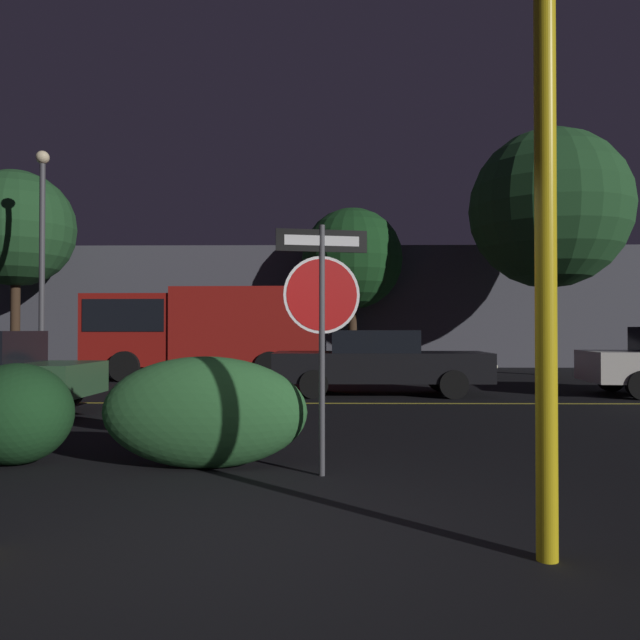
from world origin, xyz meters
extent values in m
plane|color=black|center=(0.00, 0.00, 0.00)|extent=(260.00, 260.00, 0.00)
cube|color=gold|center=(0.00, 7.87, 0.00)|extent=(41.35, 0.12, 0.01)
cylinder|color=#4C4C51|center=(0.52, 1.90, 1.24)|extent=(0.06, 0.06, 2.47)
cylinder|color=white|center=(0.52, 1.90, 1.78)|extent=(0.75, 0.17, 0.77)
cylinder|color=#B71414|center=(0.52, 1.90, 1.78)|extent=(0.70, 0.16, 0.71)
cube|color=black|center=(0.52, 1.90, 2.32)|extent=(0.90, 0.21, 0.22)
cube|color=white|center=(0.52, 1.90, 2.32)|extent=(0.74, 0.19, 0.10)
cylinder|color=yellow|center=(1.95, -0.33, 1.80)|extent=(0.13, 0.13, 3.59)
ellipsoid|color=#19421E|center=(-2.74, 2.37, 0.54)|extent=(1.18, 1.08, 1.08)
ellipsoid|color=#2D6633|center=(-0.70, 2.21, 0.58)|extent=(2.13, 0.75, 1.16)
cylinder|color=black|center=(-4.29, 5.50, 0.30)|extent=(0.60, 0.21, 0.60)
cylinder|color=black|center=(-4.26, 7.24, 0.30)|extent=(0.60, 0.21, 0.60)
cube|color=black|center=(1.73, 9.50, 0.62)|extent=(4.67, 1.73, 0.63)
cube|color=black|center=(1.59, 9.50, 1.18)|extent=(1.87, 1.47, 0.48)
cylinder|color=black|center=(3.18, 10.31, 0.30)|extent=(0.60, 0.20, 0.60)
cylinder|color=black|center=(3.17, 8.68, 0.30)|extent=(0.60, 0.20, 0.60)
cylinder|color=black|center=(0.29, 10.33, 0.30)|extent=(0.60, 0.20, 0.60)
cylinder|color=black|center=(0.28, 8.69, 0.30)|extent=(0.60, 0.20, 0.60)
sphere|color=#F4EFCC|center=(4.10, 10.02, 0.65)|extent=(0.14, 0.14, 0.14)
sphere|color=#F4EFCC|center=(4.09, 8.96, 0.65)|extent=(0.14, 0.14, 0.14)
cylinder|color=black|center=(7.12, 10.26, 0.30)|extent=(0.61, 0.25, 0.60)
cube|color=maroon|center=(-5.02, 13.79, 1.42)|extent=(2.58, 2.20, 2.03)
cube|color=black|center=(-5.02, 13.79, 1.82)|extent=(2.33, 2.23, 0.89)
cube|color=maroon|center=(-1.70, 13.71, 1.51)|extent=(4.17, 2.37, 2.21)
cylinder|color=black|center=(-4.98, 12.70, 0.42)|extent=(0.85, 0.30, 0.84)
cylinder|color=black|center=(-4.92, 14.88, 0.42)|extent=(0.85, 0.30, 0.84)
cylinder|color=black|center=(-1.00, 12.60, 0.42)|extent=(0.85, 0.30, 0.84)
cylinder|color=black|center=(-0.94, 14.78, 0.42)|extent=(0.85, 0.30, 0.84)
cylinder|color=#4C4C51|center=(-7.66, 13.53, 3.10)|extent=(0.16, 0.16, 6.21)
sphere|color=#F9E5B2|center=(-7.66, 13.53, 6.40)|extent=(0.38, 0.38, 0.38)
cylinder|color=#422D1E|center=(7.54, 15.38, 1.72)|extent=(0.32, 0.32, 3.43)
sphere|color=#235128|center=(7.54, 15.38, 5.23)|extent=(4.99, 4.99, 4.99)
cylinder|color=#422D1E|center=(-10.27, 17.16, 1.75)|extent=(0.32, 0.32, 3.49)
sphere|color=#235128|center=(-10.27, 17.16, 4.94)|extent=(4.01, 4.01, 4.01)
cylinder|color=#422D1E|center=(1.44, 18.09, 1.34)|extent=(0.32, 0.32, 2.67)
sphere|color=#19471E|center=(1.44, 18.09, 3.97)|extent=(3.62, 3.62, 3.62)
cube|color=#4C4C56|center=(-1.02, 21.24, 2.31)|extent=(33.37, 4.10, 4.61)
camera|label=1|loc=(0.59, -4.25, 1.44)|focal=35.00mm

